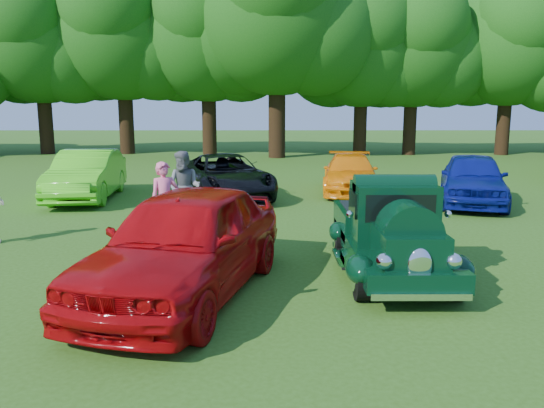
{
  "coord_description": "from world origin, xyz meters",
  "views": [
    {
      "loc": [
        -0.26,
        -8.33,
        2.92
      ],
      "look_at": [
        -0.23,
        1.61,
        1.1
      ],
      "focal_mm": 35.0,
      "sensor_mm": 36.0,
      "label": 1
    }
  ],
  "objects_px": {
    "spectator_grey": "(184,187)",
    "red_convertible": "(186,242)",
    "back_car_blue": "(473,179)",
    "spectator_pink": "(165,201)",
    "back_car_black": "(226,176)",
    "back_car_lime": "(87,175)",
    "back_car_orange": "(350,174)",
    "hero_pickup": "(390,234)"
  },
  "relations": [
    {
      "from": "spectator_grey",
      "to": "red_convertible",
      "type": "bearing_deg",
      "value": -63.88
    },
    {
      "from": "red_convertible",
      "to": "back_car_blue",
      "type": "relative_size",
      "value": 1.1
    },
    {
      "from": "spectator_pink",
      "to": "back_car_black",
      "type": "bearing_deg",
      "value": 54.15
    },
    {
      "from": "back_car_lime",
      "to": "spectator_grey",
      "type": "bearing_deg",
      "value": -49.23
    },
    {
      "from": "back_car_orange",
      "to": "back_car_blue",
      "type": "height_order",
      "value": "back_car_blue"
    },
    {
      "from": "back_car_orange",
      "to": "spectator_pink",
      "type": "height_order",
      "value": "spectator_pink"
    },
    {
      "from": "spectator_grey",
      "to": "hero_pickup",
      "type": "bearing_deg",
      "value": -27.03
    },
    {
      "from": "back_car_orange",
      "to": "back_car_lime",
      "type": "bearing_deg",
      "value": -163.73
    },
    {
      "from": "back_car_lime",
      "to": "back_car_orange",
      "type": "xyz_separation_m",
      "value": [
        8.64,
        1.41,
        -0.13
      ]
    },
    {
      "from": "red_convertible",
      "to": "back_car_lime",
      "type": "bearing_deg",
      "value": 132.02
    },
    {
      "from": "hero_pickup",
      "to": "back_car_black",
      "type": "height_order",
      "value": "hero_pickup"
    },
    {
      "from": "spectator_pink",
      "to": "spectator_grey",
      "type": "height_order",
      "value": "spectator_grey"
    },
    {
      "from": "back_car_orange",
      "to": "red_convertible",
      "type": "bearing_deg",
      "value": -104.75
    },
    {
      "from": "back_car_lime",
      "to": "back_car_orange",
      "type": "relative_size",
      "value": 1.06
    },
    {
      "from": "back_car_lime",
      "to": "back_car_black",
      "type": "relative_size",
      "value": 0.94
    },
    {
      "from": "spectator_pink",
      "to": "spectator_grey",
      "type": "xyz_separation_m",
      "value": [
        0.17,
        1.68,
        0.05
      ]
    },
    {
      "from": "back_car_blue",
      "to": "spectator_pink",
      "type": "xyz_separation_m",
      "value": [
        -8.5,
        -4.36,
        0.09
      ]
    },
    {
      "from": "spectator_pink",
      "to": "spectator_grey",
      "type": "bearing_deg",
      "value": 57.56
    },
    {
      "from": "hero_pickup",
      "to": "back_car_blue",
      "type": "height_order",
      "value": "hero_pickup"
    },
    {
      "from": "hero_pickup",
      "to": "back_car_orange",
      "type": "bearing_deg",
      "value": 85.91
    },
    {
      "from": "back_car_blue",
      "to": "spectator_pink",
      "type": "bearing_deg",
      "value": -135.63
    },
    {
      "from": "back_car_black",
      "to": "spectator_pink",
      "type": "distance_m",
      "value": 5.64
    },
    {
      "from": "red_convertible",
      "to": "spectator_grey",
      "type": "distance_m",
      "value": 5.33
    },
    {
      "from": "back_car_black",
      "to": "spectator_grey",
      "type": "height_order",
      "value": "spectator_grey"
    },
    {
      "from": "back_car_orange",
      "to": "hero_pickup",
      "type": "bearing_deg",
      "value": -87.08
    },
    {
      "from": "hero_pickup",
      "to": "red_convertible",
      "type": "bearing_deg",
      "value": -161.74
    },
    {
      "from": "hero_pickup",
      "to": "spectator_pink",
      "type": "relative_size",
      "value": 2.41
    },
    {
      "from": "back_car_black",
      "to": "back_car_blue",
      "type": "height_order",
      "value": "back_car_blue"
    },
    {
      "from": "back_car_lime",
      "to": "back_car_orange",
      "type": "distance_m",
      "value": 8.76
    },
    {
      "from": "hero_pickup",
      "to": "spectator_pink",
      "type": "distance_m",
      "value": 5.09
    },
    {
      "from": "back_car_black",
      "to": "back_car_blue",
      "type": "relative_size",
      "value": 1.11
    },
    {
      "from": "back_car_black",
      "to": "spectator_pink",
      "type": "xyz_separation_m",
      "value": [
        -0.89,
        -5.56,
        0.17
      ]
    },
    {
      "from": "hero_pickup",
      "to": "back_car_blue",
      "type": "bearing_deg",
      "value": 59.34
    },
    {
      "from": "back_car_orange",
      "to": "spectator_pink",
      "type": "distance_m",
      "value": 8.4
    },
    {
      "from": "back_car_lime",
      "to": "spectator_grey",
      "type": "height_order",
      "value": "spectator_grey"
    },
    {
      "from": "spectator_pink",
      "to": "spectator_grey",
      "type": "relative_size",
      "value": 0.95
    },
    {
      "from": "back_car_blue",
      "to": "back_car_orange",
      "type": "bearing_deg",
      "value": 162.91
    },
    {
      "from": "hero_pickup",
      "to": "back_car_blue",
      "type": "relative_size",
      "value": 0.92
    },
    {
      "from": "hero_pickup",
      "to": "back_car_black",
      "type": "xyz_separation_m",
      "value": [
        -3.58,
        8.01,
        -0.01
      ]
    },
    {
      "from": "back_car_blue",
      "to": "spectator_grey",
      "type": "relative_size",
      "value": 2.49
    },
    {
      "from": "back_car_lime",
      "to": "back_car_black",
      "type": "bearing_deg",
      "value": -1.21
    },
    {
      "from": "back_car_black",
      "to": "spectator_pink",
      "type": "height_order",
      "value": "spectator_pink"
    }
  ]
}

